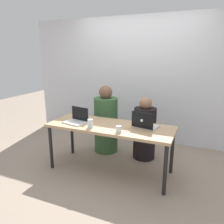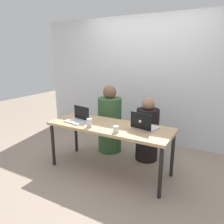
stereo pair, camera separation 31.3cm
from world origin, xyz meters
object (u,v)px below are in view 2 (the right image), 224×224
(person_on_left, at_px, (110,123))
(laptop_back_right, at_px, (144,125))
(person_on_right, at_px, (147,133))
(water_glass_left, at_px, (89,123))
(laptop_front_left, at_px, (78,118))
(water_glass_right, at_px, (116,130))

(person_on_left, distance_m, laptop_back_right, 1.01)
(person_on_left, height_order, laptop_back_right, person_on_left)
(person_on_right, distance_m, water_glass_left, 1.04)
(person_on_right, bearing_deg, laptop_front_left, 30.48)
(person_on_right, xyz_separation_m, water_glass_right, (-0.13, -0.84, 0.29))
(laptop_back_right, xyz_separation_m, water_glass_left, (-0.69, -0.29, 0.00))
(person_on_left, bearing_deg, laptop_back_right, 154.24)
(laptop_back_right, relative_size, laptop_front_left, 1.03)
(person_on_right, relative_size, water_glass_left, 8.81)
(water_glass_right, bearing_deg, water_glass_left, 177.48)
(person_on_left, distance_m, water_glass_right, 1.04)
(water_glass_right, bearing_deg, person_on_right, 80.91)
(person_on_right, bearing_deg, water_glass_left, 47.34)
(person_on_right, relative_size, water_glass_right, 12.31)
(laptop_front_left, bearing_deg, person_on_right, 49.92)
(laptop_back_right, bearing_deg, water_glass_right, 61.37)
(water_glass_left, distance_m, water_glass_right, 0.43)
(laptop_front_left, bearing_deg, water_glass_left, -11.97)
(laptop_back_right, bearing_deg, laptop_front_left, 21.04)
(laptop_back_right, distance_m, water_glass_right, 0.41)
(laptop_back_right, distance_m, laptop_front_left, 1.01)
(water_glass_right, bearing_deg, person_on_left, 124.18)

